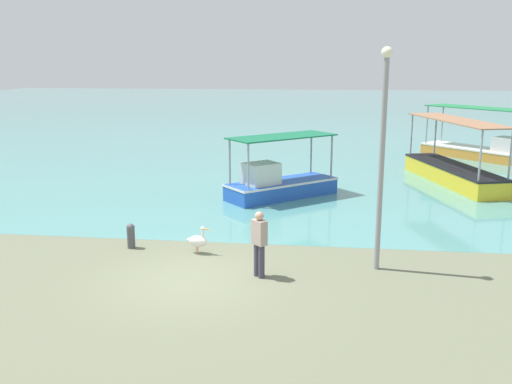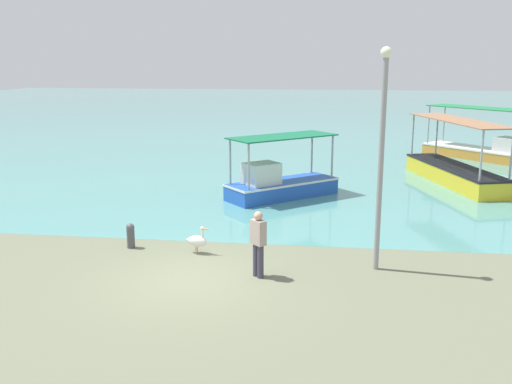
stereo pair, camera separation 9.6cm
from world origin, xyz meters
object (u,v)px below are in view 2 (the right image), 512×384
fishing_boat_near_left (486,149)px  fisherman_standing (258,242)px  lamp_post (382,148)px  pelican (197,240)px  fishing_boat_outer (454,171)px  mooring_bollard (131,235)px  fishing_boat_far_left (279,183)px

fishing_boat_near_left → fisherman_standing: fishing_boat_near_left is taller
lamp_post → pelican: bearing=173.1°
fishing_boat_outer → pelican: 13.92m
fishing_boat_near_left → pelican: 21.00m
fisherman_standing → pelican: bearing=141.2°
fishing_boat_outer → fisherman_standing: fishing_boat_outer is taller
lamp_post → mooring_bollard: size_ratio=7.72×
fishing_boat_outer → fishing_boat_far_left: size_ratio=1.58×
fishing_boat_outer → mooring_bollard: fishing_boat_outer is taller
fishing_boat_near_left → pelican: bearing=-124.9°
lamp_post → fisherman_standing: bearing=-162.3°
pelican → mooring_bollard: 2.04m
pelican → fisherman_standing: fisherman_standing is taller
fishing_boat_near_left → lamp_post: lamp_post is taller
lamp_post → fishing_boat_near_left: bearing=68.1°
fishing_boat_outer → fisherman_standing: bearing=-120.4°
fishing_boat_near_left → lamp_post: (-7.15, -17.80, 2.60)m
mooring_bollard → fisherman_standing: fisherman_standing is taller
mooring_bollard → fisherman_standing: size_ratio=0.43×
pelican → mooring_bollard: bearing=173.5°
lamp_post → fishing_boat_far_left: bearing=113.1°
fishing_boat_near_left → lamp_post: size_ratio=1.07×
fishing_boat_outer → fishing_boat_far_left: bearing=-153.8°
fishing_boat_far_left → fisherman_standing: size_ratio=2.63×
mooring_bollard → fishing_boat_outer: bearing=43.1°
fishing_boat_near_left → mooring_bollard: bearing=-129.6°
fishing_boat_outer → fishing_boat_far_left: (-7.39, -3.64, 0.03)m
fishing_boat_far_left → mooring_bollard: fishing_boat_far_left is taller
fishing_boat_outer → mooring_bollard: 15.16m
fishing_boat_far_left → fishing_boat_near_left: bearing=44.7°
pelican → fishing_boat_far_left: bearing=76.6°
fishing_boat_near_left → mooring_bollard: size_ratio=8.25×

